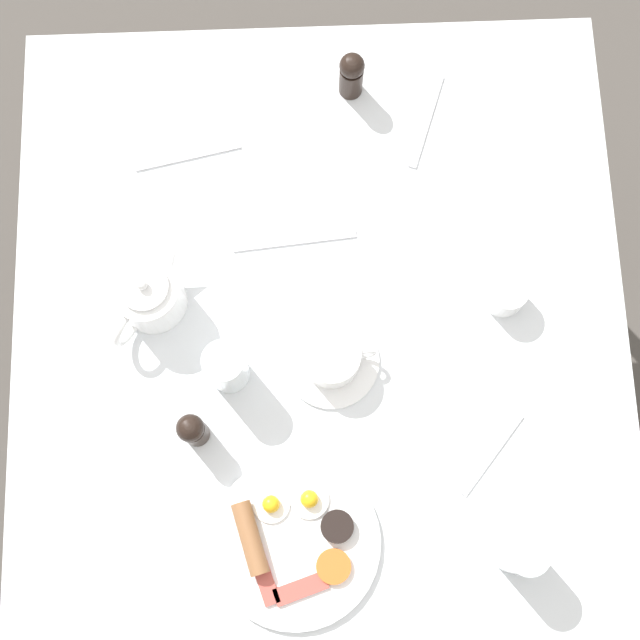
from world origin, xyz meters
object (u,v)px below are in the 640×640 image
(pepper_grinder, at_px, (193,430))
(salt_grinder, at_px, (351,74))
(spoon_for_tea, at_px, (491,454))
(fork_spare, at_px, (426,121))
(creamer_jug, at_px, (505,293))
(water_glass_tall, at_px, (226,367))
(fork_by_plate, at_px, (188,156))
(teacup_with_saucer_left, at_px, (332,358))
(breakfast_plate, at_px, (293,540))
(teapot_near, at_px, (149,295))
(knife_by_plate, at_px, (295,241))
(water_glass_short, at_px, (520,553))

(pepper_grinder, distance_m, salt_grinder, 0.64)
(spoon_for_tea, distance_m, fork_spare, 0.57)
(creamer_jug, distance_m, pepper_grinder, 0.54)
(water_glass_tall, height_order, fork_by_plate, water_glass_tall)
(teacup_with_saucer_left, height_order, creamer_jug, teacup_with_saucer_left)
(fork_spare, bearing_deg, fork_by_plate, 96.96)
(pepper_grinder, height_order, spoon_for_tea, pepper_grinder)
(pepper_grinder, distance_m, fork_spare, 0.65)
(breakfast_plate, relative_size, water_glass_tall, 2.24)
(teacup_with_saucer_left, distance_m, water_glass_tall, 0.17)
(teapot_near, bearing_deg, knife_by_plate, -34.30)
(water_glass_short, bearing_deg, teapot_near, 53.12)
(knife_by_plate, bearing_deg, fork_by_plate, 48.45)
(teacup_with_saucer_left, height_order, water_glass_short, water_glass_short)
(teapot_near, xyz_separation_m, salt_grinder, (0.37, -0.34, 0.00))
(water_glass_tall, height_order, water_glass_short, water_glass_short)
(fork_by_plate, bearing_deg, teacup_with_saucer_left, -147.55)
(teapot_near, bearing_deg, fork_spare, -23.87)
(fork_spare, bearing_deg, water_glass_short, -173.16)
(creamer_jug, distance_m, fork_spare, 0.33)
(teapot_near, relative_size, teacup_with_saucer_left, 1.10)
(water_glass_tall, bearing_deg, fork_by_plate, 10.14)
(salt_grinder, bearing_deg, teacup_with_saucer_left, 173.93)
(water_glass_short, height_order, salt_grinder, water_glass_short)
(creamer_jug, height_order, fork_spare, creamer_jug)
(teapot_near, distance_m, water_glass_short, 0.69)
(teapot_near, relative_size, fork_spare, 0.98)
(salt_grinder, height_order, fork_spare, salt_grinder)
(teapot_near, distance_m, salt_grinder, 0.50)
(breakfast_plate, distance_m, fork_by_plate, 0.66)
(creamer_jug, distance_m, spoon_for_tea, 0.26)
(fork_spare, bearing_deg, spoon_for_tea, -173.29)
(pepper_grinder, relative_size, spoon_for_tea, 0.79)
(pepper_grinder, bearing_deg, water_glass_tall, -29.25)
(fork_by_plate, height_order, knife_by_plate, same)
(fork_by_plate, bearing_deg, salt_grinder, -67.85)
(teapot_near, bearing_deg, fork_by_plate, 20.59)
(teapot_near, height_order, water_glass_tall, teapot_near)
(pepper_grinder, distance_m, fork_by_plate, 0.47)
(water_glass_short, relative_size, salt_grinder, 1.16)
(teacup_with_saucer_left, bearing_deg, spoon_for_tea, -122.40)
(creamer_jug, relative_size, pepper_grinder, 0.88)
(teapot_near, xyz_separation_m, water_glass_tall, (-0.12, -0.12, 0.01))
(teacup_with_saucer_left, xyz_separation_m, fork_spare, (0.41, -0.18, -0.03))
(teapot_near, xyz_separation_m, creamer_jug, (-0.01, -0.57, -0.02))
(teacup_with_saucer_left, xyz_separation_m, fork_by_plate, (0.36, 0.23, -0.03))
(water_glass_short, bearing_deg, knife_by_plate, 31.86)
(pepper_grinder, bearing_deg, salt_grinder, -24.51)
(fork_by_plate, height_order, spoon_for_tea, same)
(breakfast_plate, distance_m, teapot_near, 0.44)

